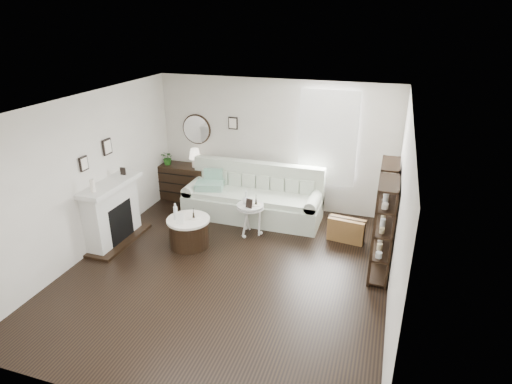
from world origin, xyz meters
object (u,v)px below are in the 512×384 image
(sofa, at_px, (254,200))
(pedestal_table, at_px, (250,207))
(dresser, at_px, (183,182))
(drum_table, at_px, (189,232))

(sofa, bearing_deg, pedestal_table, -76.18)
(dresser, bearing_deg, pedestal_table, -30.38)
(drum_table, distance_m, pedestal_table, 1.21)
(sofa, distance_m, drum_table, 1.68)
(dresser, relative_size, drum_table, 1.54)
(drum_table, bearing_deg, sofa, 64.66)
(dresser, distance_m, drum_table, 2.19)
(drum_table, bearing_deg, dresser, 119.66)
(dresser, bearing_deg, drum_table, -60.34)
(sofa, xyz_separation_m, pedestal_table, (0.19, -0.79, 0.21))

